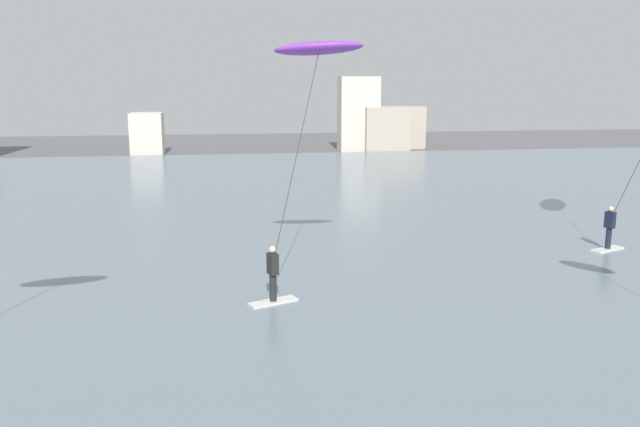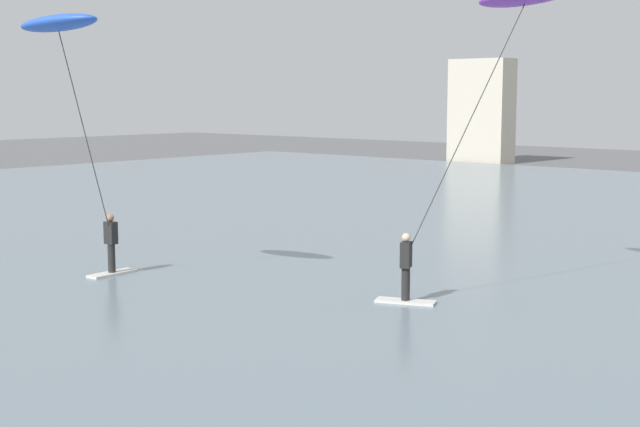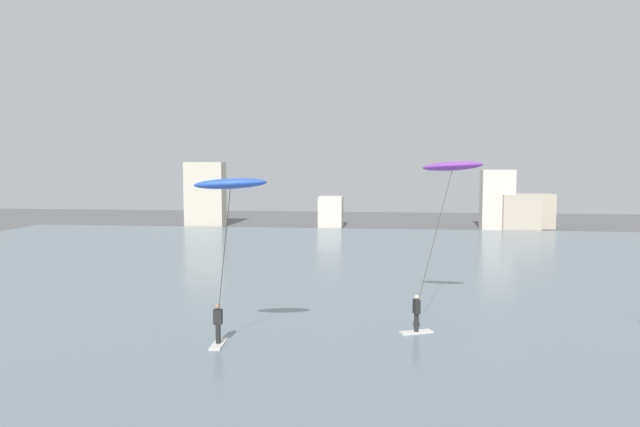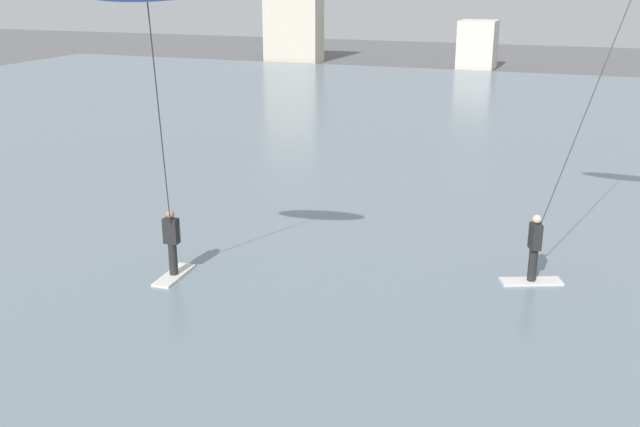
% 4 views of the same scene
% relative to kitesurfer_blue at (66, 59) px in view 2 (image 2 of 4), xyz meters
% --- Properties ---
extents(water_bay, '(84.00, 52.00, 0.10)m').
position_rel_kitesurfer_blue_xyz_m(water_bay, '(6.31, 17.63, -5.74)').
color(water_bay, slate).
rests_on(water_bay, ground).
extents(kitesurfer_blue, '(2.76, 3.41, 6.77)m').
position_rel_kitesurfer_blue_xyz_m(kitesurfer_blue, '(0.00, 0.00, 0.00)').
color(kitesurfer_blue, silver).
rests_on(kitesurfer_blue, water_bay).
extents(kitesurfer_purple, '(3.78, 3.41, 7.42)m').
position_rel_kitesurfer_blue_xyz_m(kitesurfer_purple, '(8.37, 6.35, 0.58)').
color(kitesurfer_purple, silver).
rests_on(kitesurfer_purple, water_bay).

